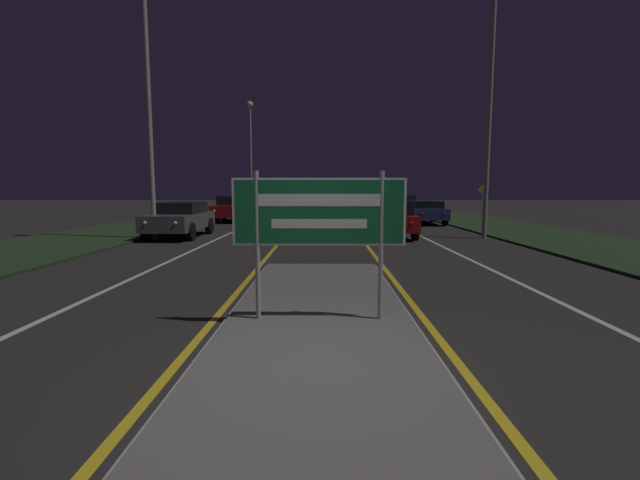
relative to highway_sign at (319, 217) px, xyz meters
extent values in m
plane|color=#282623|center=(0.00, -1.65, -1.58)|extent=(160.00, 160.00, 0.00)
cube|color=#999993|center=(0.00, 0.00, -1.56)|extent=(2.81, 9.37, 0.05)
cube|color=#66605B|center=(0.00, 0.00, -1.53)|extent=(2.69, 9.25, 0.10)
cube|color=#23381E|center=(-9.50, 18.35, -1.54)|extent=(5.00, 100.00, 0.08)
cube|color=#23381E|center=(9.50, 18.35, -1.54)|extent=(5.00, 100.00, 0.08)
cube|color=gold|center=(-1.59, 23.35, -1.58)|extent=(0.12, 70.00, 0.01)
cube|color=gold|center=(1.59, 23.35, -1.58)|extent=(0.12, 70.00, 0.01)
cube|color=silver|center=(-4.20, 23.35, -1.58)|extent=(0.12, 70.00, 0.01)
cube|color=silver|center=(4.20, 23.35, -1.58)|extent=(0.12, 70.00, 0.01)
cube|color=silver|center=(-7.20, 23.35, -1.58)|extent=(0.10, 70.00, 0.01)
cube|color=silver|center=(7.20, 23.35, -1.58)|extent=(0.10, 70.00, 0.01)
cylinder|color=#9E9E99|center=(-0.88, 0.00, -0.42)|extent=(0.07, 0.07, 2.13)
cylinder|color=#9E9E99|center=(0.88, 0.00, -0.42)|extent=(0.07, 0.07, 2.13)
cube|color=#146033|center=(0.00, 0.00, 0.07)|extent=(2.45, 0.04, 0.95)
cube|color=white|center=(0.00, -0.02, 0.07)|extent=(2.45, 0.00, 0.95)
cube|color=#146033|center=(0.00, -0.02, 0.07)|extent=(2.38, 0.01, 0.89)
cube|color=white|center=(0.00, -0.02, 0.24)|extent=(1.72, 0.01, 0.17)
cube|color=white|center=(0.00, -0.02, -0.10)|extent=(1.35, 0.01, 0.13)
cylinder|color=#9E9E99|center=(-6.59, 10.63, 3.80)|extent=(0.18, 0.18, 10.76)
cylinder|color=#9E9E99|center=(-6.19, 31.15, 2.91)|extent=(0.18, 0.18, 8.98)
sphere|color=beige|center=(-6.19, 31.15, 7.57)|extent=(0.55, 0.55, 0.55)
cylinder|color=#9E9E99|center=(6.60, 11.32, 3.67)|extent=(0.18, 0.18, 10.50)
cube|color=maroon|center=(2.76, 11.98, -0.93)|extent=(1.87, 4.29, 0.63)
cube|color=black|center=(2.76, 11.72, -0.35)|extent=(1.65, 2.23, 0.54)
sphere|color=red|center=(2.17, 9.85, -0.86)|extent=(0.14, 0.14, 0.14)
sphere|color=red|center=(3.34, 9.85, -0.86)|extent=(0.14, 0.14, 0.14)
cylinder|color=black|center=(1.86, 13.31, -1.25)|extent=(0.22, 0.66, 0.66)
cylinder|color=black|center=(3.65, 13.31, -1.25)|extent=(0.22, 0.66, 0.66)
cylinder|color=black|center=(1.86, 10.65, -1.25)|extent=(0.22, 0.66, 0.66)
cylinder|color=black|center=(3.65, 10.65, -1.25)|extent=(0.22, 0.66, 0.66)
cube|color=navy|center=(5.90, 19.04, -0.95)|extent=(1.86, 4.60, 0.59)
cube|color=black|center=(5.90, 18.76, -0.45)|extent=(1.64, 2.39, 0.40)
sphere|color=red|center=(5.32, 16.76, -0.87)|extent=(0.14, 0.14, 0.14)
sphere|color=red|center=(6.48, 16.76, -0.87)|extent=(0.14, 0.14, 0.14)
cylinder|color=black|center=(5.01, 20.46, -1.24)|extent=(0.22, 0.68, 0.68)
cylinder|color=black|center=(6.79, 20.46, -1.24)|extent=(0.22, 0.68, 0.68)
cylinder|color=black|center=(5.01, 17.61, -1.24)|extent=(0.22, 0.68, 0.68)
cylinder|color=black|center=(6.79, 17.61, -1.24)|extent=(0.22, 0.68, 0.68)
cube|color=silver|center=(5.92, 26.50, -0.89)|extent=(1.79, 4.63, 0.69)
cube|color=black|center=(5.92, 26.23, -0.27)|extent=(1.57, 2.41, 0.53)
sphere|color=red|center=(5.37, 24.21, -0.80)|extent=(0.14, 0.14, 0.14)
sphere|color=red|center=(6.48, 24.21, -0.80)|extent=(0.14, 0.14, 0.14)
cylinder|color=black|center=(5.07, 27.94, -1.23)|extent=(0.22, 0.70, 0.70)
cylinder|color=black|center=(6.78, 27.94, -1.23)|extent=(0.22, 0.70, 0.70)
cylinder|color=black|center=(5.07, 25.07, -1.23)|extent=(0.22, 0.70, 0.70)
cylinder|color=black|center=(6.78, 25.07, -1.23)|extent=(0.22, 0.70, 0.70)
cube|color=navy|center=(5.56, 37.07, -0.95)|extent=(1.80, 4.79, 0.59)
cube|color=black|center=(5.56, 36.79, -0.43)|extent=(1.58, 2.49, 0.45)
sphere|color=red|center=(5.00, 34.70, -0.88)|extent=(0.14, 0.14, 0.14)
sphere|color=red|center=(6.12, 34.70, -0.88)|extent=(0.14, 0.14, 0.14)
cylinder|color=black|center=(4.70, 38.56, -1.25)|extent=(0.22, 0.67, 0.67)
cylinder|color=black|center=(6.42, 38.56, -1.25)|extent=(0.22, 0.67, 0.67)
cylinder|color=black|center=(4.70, 35.59, -1.25)|extent=(0.22, 0.67, 0.67)
cylinder|color=black|center=(6.42, 35.59, -1.25)|extent=(0.22, 0.67, 0.67)
cube|color=#4C514C|center=(-5.94, 11.70, -0.91)|extent=(1.80, 4.37, 0.64)
cube|color=black|center=(-5.94, 11.96, -0.36)|extent=(1.59, 2.27, 0.46)
sphere|color=white|center=(-6.50, 9.54, -0.83)|extent=(0.14, 0.14, 0.14)
sphere|color=white|center=(-5.38, 9.54, -0.83)|extent=(0.14, 0.14, 0.14)
cylinder|color=black|center=(-6.80, 10.35, -1.23)|extent=(0.22, 0.71, 0.71)
cylinder|color=black|center=(-5.07, 10.35, -1.23)|extent=(0.22, 0.71, 0.71)
cylinder|color=black|center=(-6.80, 13.06, -1.23)|extent=(0.22, 0.71, 0.71)
cylinder|color=black|center=(-5.07, 13.06, -1.23)|extent=(0.22, 0.71, 0.71)
cube|color=maroon|center=(-5.66, 20.63, -0.89)|extent=(1.73, 4.53, 0.68)
cube|color=black|center=(-5.66, 20.90, -0.27)|extent=(1.52, 2.35, 0.55)
sphere|color=white|center=(-6.20, 18.39, -0.80)|extent=(0.14, 0.14, 0.14)
sphere|color=white|center=(-5.13, 18.39, -0.80)|extent=(0.14, 0.14, 0.14)
cylinder|color=black|center=(-6.49, 19.23, -1.23)|extent=(0.22, 0.71, 0.71)
cylinder|color=black|center=(-4.84, 19.23, -1.23)|extent=(0.22, 0.71, 0.71)
cylinder|color=black|center=(-6.49, 22.03, -1.23)|extent=(0.22, 0.71, 0.71)
cylinder|color=black|center=(-4.84, 22.03, -1.23)|extent=(0.22, 0.71, 0.71)
cylinder|color=#9E9E99|center=(10.07, 21.11, -0.52)|extent=(0.06, 0.06, 1.96)
cube|color=yellow|center=(10.07, 21.11, 0.40)|extent=(0.60, 0.02, 0.60)
camera|label=1|loc=(0.06, -6.04, 0.38)|focal=24.00mm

